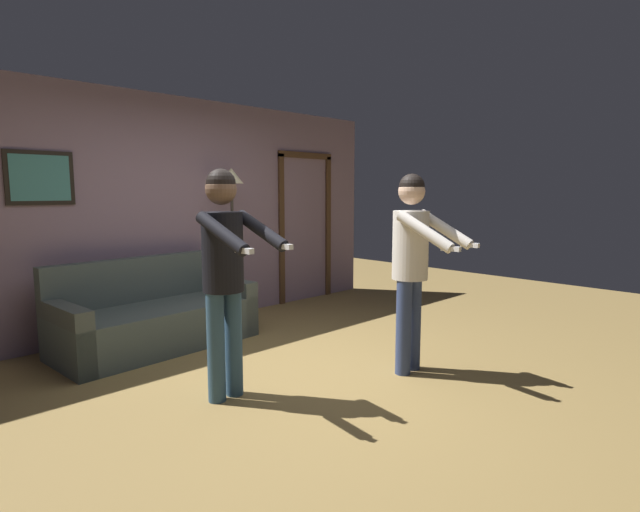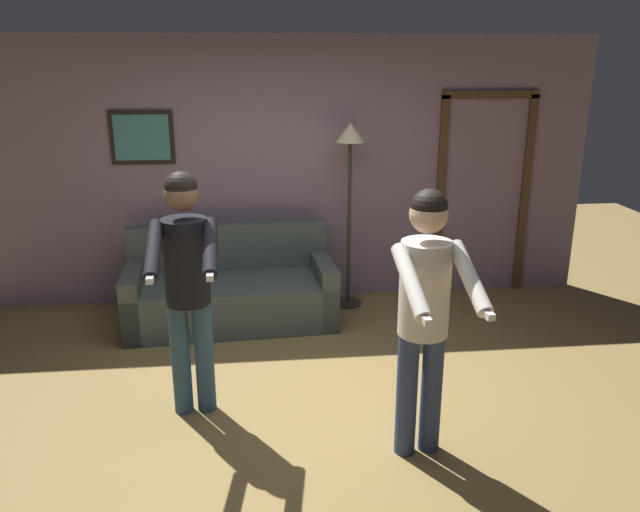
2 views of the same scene
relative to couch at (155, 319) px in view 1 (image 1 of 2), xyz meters
The scene contains 6 objects.
ground_plane 1.70m from the couch, 75.25° to the right, with size 12.00×12.00×0.00m, color olive.
back_wall_assembly 1.27m from the couch, 53.75° to the left, with size 6.40×0.10×2.60m.
couch is the anchor object (origin of this frame).
torchiere_lamp 1.67m from the couch, 14.36° to the left, with size 0.28×0.28×1.81m.
person_standing_left 1.76m from the couch, 97.66° to the right, with size 0.45×0.70×1.70m.
person_standing_right 2.63m from the couch, 61.03° to the right, with size 0.47×0.69×1.69m.
Camera 1 is at (-2.65, -2.99, 1.54)m, focal length 28.00 mm.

